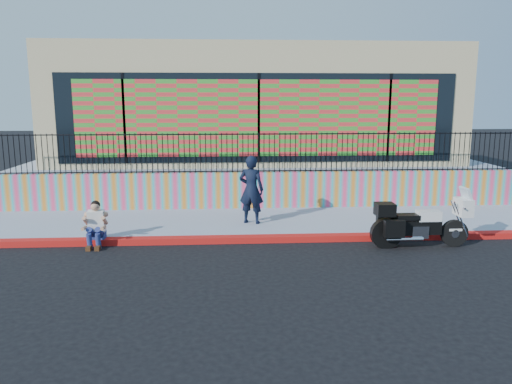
{
  "coord_description": "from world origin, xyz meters",
  "views": [
    {
      "loc": [
        -1.08,
        -11.77,
        3.45
      ],
      "look_at": [
        -0.27,
        1.2,
        1.02
      ],
      "focal_mm": 35.0,
      "sensor_mm": 36.0,
      "label": 1
    }
  ],
  "objects": [
    {
      "name": "police_officer",
      "position": [
        -0.39,
        1.32,
        1.07
      ],
      "size": [
        0.78,
        0.63,
        1.83
      ],
      "primitive_type": "imported",
      "rotation": [
        0.0,
        0.0,
        2.81
      ],
      "color": "black",
      "rests_on": "sidewalk"
    },
    {
      "name": "sidewalk",
      "position": [
        0.0,
        1.65,
        0.07
      ],
      "size": [
        16.0,
        3.0,
        0.15
      ],
      "primitive_type": "cube",
      "color": "#888FA3",
      "rests_on": "ground"
    },
    {
      "name": "red_curb",
      "position": [
        0.0,
        0.0,
        0.07
      ],
      "size": [
        16.0,
        0.3,
        0.15
      ],
      "primitive_type": "cube",
      "color": "red",
      "rests_on": "ground"
    },
    {
      "name": "police_motorcycle",
      "position": [
        3.45,
        -0.66,
        0.6
      ],
      "size": [
        2.3,
        0.76,
        1.43
      ],
      "color": "black",
      "rests_on": "ground"
    },
    {
      "name": "storefront_building",
      "position": [
        0.0,
        8.13,
        3.25
      ],
      "size": [
        14.0,
        8.06,
        4.0
      ],
      "color": "tan",
      "rests_on": "elevated_platform"
    },
    {
      "name": "ground",
      "position": [
        0.0,
        0.0,
        0.0
      ],
      "size": [
        90.0,
        90.0,
        0.0
      ],
      "primitive_type": "plane",
      "color": "black",
      "rests_on": "ground"
    },
    {
      "name": "metal_fence",
      "position": [
        0.0,
        3.25,
        1.85
      ],
      "size": [
        15.8,
        0.04,
        1.2
      ],
      "primitive_type": null,
      "color": "black",
      "rests_on": "mural_wall"
    },
    {
      "name": "mural_wall",
      "position": [
        0.0,
        3.25,
        0.7
      ],
      "size": [
        16.0,
        0.2,
        1.1
      ],
      "primitive_type": "cube",
      "color": "#F23F6F",
      "rests_on": "sidewalk"
    },
    {
      "name": "elevated_platform",
      "position": [
        0.0,
        8.35,
        0.62
      ],
      "size": [
        16.0,
        10.0,
        1.25
      ],
      "primitive_type": "cube",
      "color": "#888FA3",
      "rests_on": "ground"
    },
    {
      "name": "seated_man",
      "position": [
        -4.15,
        -0.17,
        0.45
      ],
      "size": [
        0.54,
        0.71,
        1.06
      ],
      "color": "navy",
      "rests_on": "ground"
    }
  ]
}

